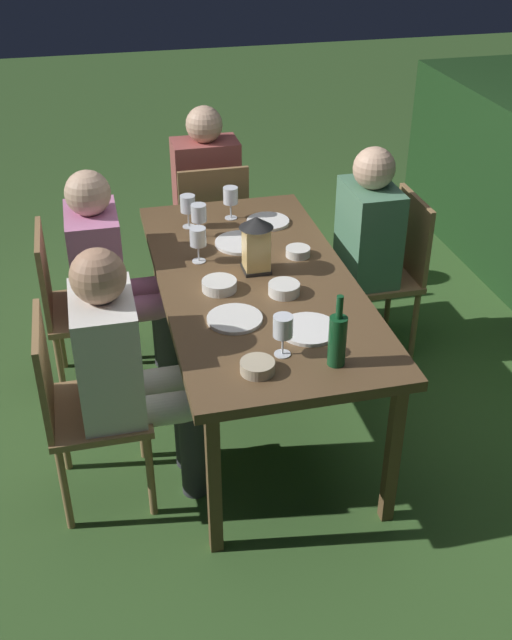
{
  "coord_description": "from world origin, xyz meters",
  "views": [
    {
      "loc": [
        2.92,
        -0.69,
        2.37
      ],
      "look_at": [
        0.0,
        0.0,
        0.52
      ],
      "focal_mm": 42.83,
      "sensor_mm": 36.0,
      "label": 1
    }
  ],
  "objects_px": {
    "person_in_pink": "(111,271)",
    "green_bottle_on_table": "(337,339)",
    "chair_side_left_a": "(74,303)",
    "wine_glass_a": "(199,215)",
    "chair_head_near": "(211,225)",
    "wine_glass_e": "(188,205)",
    "wine_glass_b": "(198,239)",
    "plate_d": "(309,329)",
    "chair_side_left_b": "(80,403)",
    "chair_side_right_a": "(389,267)",
    "dining_table": "(256,289)",
    "plate_b": "(268,221)",
    "bowl_dip": "(219,285)",
    "wine_glass_d": "(231,197)",
    "bowl_olives": "(257,366)",
    "lantern_centerpiece": "(256,241)",
    "person_in_rust": "(205,188)",
    "person_in_cream": "(126,365)",
    "wine_glass_c": "(283,328)",
    "plate_c": "(235,319)",
    "bowl_salad": "(298,252)",
    "bowl_bread": "(284,288)",
    "person_in_green": "(356,245)",
    "plate_a": "(241,243)"
  },
  "relations": [
    {
      "from": "wine_glass_e",
      "to": "bowl_salad",
      "type": "relative_size",
      "value": 1.47
    },
    {
      "from": "person_in_rust",
      "to": "wine_glass_e",
      "type": "bearing_deg",
      "value": -15.72
    },
    {
      "from": "bowl_dip",
      "to": "bowl_bread",
      "type": "bearing_deg",
      "value": 69.66
    },
    {
      "from": "wine_glass_b",
      "to": "bowl_dip",
      "type": "height_order",
      "value": "wine_glass_b"
    },
    {
      "from": "chair_side_right_a",
      "to": "dining_table",
      "type": "bearing_deg",
      "value": -63.71
    },
    {
      "from": "plate_c",
      "to": "wine_glass_c",
      "type": "bearing_deg",
      "value": 23.95
    },
    {
      "from": "green_bottle_on_table",
      "to": "bowl_bread",
      "type": "relative_size",
      "value": 2.12
    },
    {
      "from": "person_in_rust",
      "to": "wine_glass_c",
      "type": "height_order",
      "value": "person_in_rust"
    },
    {
      "from": "wine_glass_e",
      "to": "chair_side_left_a",
      "type": "bearing_deg",
      "value": -71.73
    },
    {
      "from": "person_in_rust",
      "to": "wine_glass_c",
      "type": "bearing_deg",
      "value": -1.21
    },
    {
      "from": "plate_b",
      "to": "bowl_dip",
      "type": "relative_size",
      "value": 1.44
    },
    {
      "from": "person_in_rust",
      "to": "person_in_cream",
      "type": "bearing_deg",
      "value": -19.64
    },
    {
      "from": "plate_d",
      "to": "wine_glass_b",
      "type": "bearing_deg",
      "value": -154.88
    },
    {
      "from": "dining_table",
      "to": "plate_b",
      "type": "xyz_separation_m",
      "value": [
        -0.56,
        0.2,
        0.06
      ]
    },
    {
      "from": "bowl_dip",
      "to": "person_in_green",
      "type": "bearing_deg",
      "value": 120.45
    },
    {
      "from": "wine_glass_c",
      "to": "bowl_dip",
      "type": "bearing_deg",
      "value": -165.76
    },
    {
      "from": "chair_side_left_b",
      "to": "wine_glass_a",
      "type": "height_order",
      "value": "wine_glass_a"
    },
    {
      "from": "lantern_centerpiece",
      "to": "green_bottle_on_table",
      "type": "distance_m",
      "value": 0.8
    },
    {
      "from": "wine_glass_d",
      "to": "plate_b",
      "type": "height_order",
      "value": "wine_glass_d"
    },
    {
      "from": "wine_glass_b",
      "to": "plate_d",
      "type": "xyz_separation_m",
      "value": [
        0.69,
        0.33,
        -0.11
      ]
    },
    {
      "from": "person_in_rust",
      "to": "wine_glass_e",
      "type": "xyz_separation_m",
      "value": [
        0.74,
        -0.21,
        0.22
      ]
    },
    {
      "from": "chair_head_near",
      "to": "wine_glass_e",
      "type": "relative_size",
      "value": 5.15
    },
    {
      "from": "green_bottle_on_table",
      "to": "bowl_bread",
      "type": "height_order",
      "value": "green_bottle_on_table"
    },
    {
      "from": "lantern_centerpiece",
      "to": "plate_c",
      "type": "bearing_deg",
      "value": -24.68
    },
    {
      "from": "bowl_bread",
      "to": "bowl_dip",
      "type": "xyz_separation_m",
      "value": [
        -0.1,
        -0.26,
        -0.0
      ]
    },
    {
      "from": "lantern_centerpiece",
      "to": "chair_side_right_a",
      "type": "bearing_deg",
      "value": 112.64
    },
    {
      "from": "wine_glass_a",
      "to": "plate_d",
      "type": "height_order",
      "value": "wine_glass_a"
    },
    {
      "from": "person_in_cream",
      "to": "bowl_salad",
      "type": "bearing_deg",
      "value": 123.49
    },
    {
      "from": "lantern_centerpiece",
      "to": "plate_a",
      "type": "relative_size",
      "value": 1.03
    },
    {
      "from": "chair_side_right_a",
      "to": "plate_c",
      "type": "height_order",
      "value": "chair_side_right_a"
    },
    {
      "from": "lantern_centerpiece",
      "to": "person_in_pink",
      "type": "bearing_deg",
      "value": -117.57
    },
    {
      "from": "chair_head_near",
      "to": "lantern_centerpiece",
      "type": "distance_m",
      "value": 1.15
    },
    {
      "from": "person_in_pink",
      "to": "wine_glass_a",
      "type": "relative_size",
      "value": 6.8
    },
    {
      "from": "chair_side_left_a",
      "to": "person_in_rust",
      "type": "relative_size",
      "value": 0.76
    },
    {
      "from": "chair_head_near",
      "to": "plate_b",
      "type": "bearing_deg",
      "value": 18.46
    },
    {
      "from": "chair_side_left_b",
      "to": "chair_side_right_a",
      "type": "bearing_deg",
      "value": 116.29
    },
    {
      "from": "wine_glass_d",
      "to": "bowl_olives",
      "type": "distance_m",
      "value": 1.38
    },
    {
      "from": "green_bottle_on_table",
      "to": "wine_glass_c",
      "type": "xyz_separation_m",
      "value": [
        -0.1,
        -0.18,
        0.01
      ]
    },
    {
      "from": "person_in_cream",
      "to": "plate_b",
      "type": "xyz_separation_m",
      "value": [
        -0.97,
        0.82,
        0.11
      ]
    },
    {
      "from": "chair_side_left_a",
      "to": "wine_glass_d",
      "type": "distance_m",
      "value": 0.95
    },
    {
      "from": "chair_side_right_a",
      "to": "wine_glass_e",
      "type": "xyz_separation_m",
      "value": [
        -0.2,
        -1.03,
        0.37
      ]
    },
    {
      "from": "person_in_pink",
      "to": "green_bottle_on_table",
      "type": "relative_size",
      "value": 3.96
    },
    {
      "from": "plate_d",
      "to": "bowl_bread",
      "type": "height_order",
      "value": "bowl_bread"
    },
    {
      "from": "person_in_cream",
      "to": "chair_side_left_a",
      "type": "bearing_deg",
      "value": -166.42
    },
    {
      "from": "chair_side_left_a",
      "to": "wine_glass_a",
      "type": "distance_m",
      "value": 0.75
    },
    {
      "from": "person_in_rust",
      "to": "wine_glass_b",
      "type": "bearing_deg",
      "value": -11.14
    },
    {
      "from": "plate_c",
      "to": "bowl_olives",
      "type": "height_order",
      "value": "bowl_olives"
    },
    {
      "from": "wine_glass_a",
      "to": "plate_d",
      "type": "distance_m",
      "value": 1.0
    },
    {
      "from": "plate_d",
      "to": "chair_side_left_b",
      "type": "bearing_deg",
      "value": -94.32
    },
    {
      "from": "wine_glass_e",
      "to": "plate_c",
      "type": "relative_size",
      "value": 0.74
    }
  ]
}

